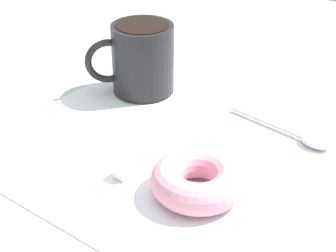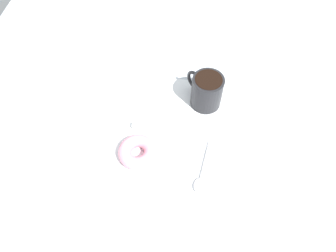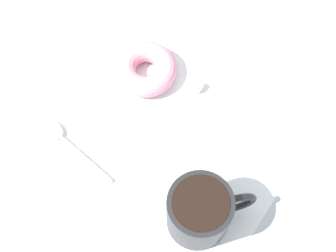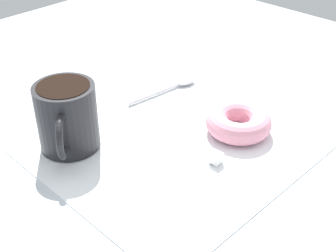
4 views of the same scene
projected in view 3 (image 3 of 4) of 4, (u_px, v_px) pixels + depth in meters
ground_plane at (179, 138)px, 67.86cm from camera, size 120.00×120.00×2.00cm
napkin at (168, 132)px, 66.99cm from camera, size 35.55×35.55×0.30cm
coffee_cup at (200, 211)px, 57.44cm from camera, size 9.38×9.78×9.06cm
donut at (146, 69)px, 69.25cm from camera, size 9.24×9.24×3.15cm
spoon at (62, 138)px, 66.03cm from camera, size 13.52×3.13×0.90cm
sugar_cube at (197, 86)px, 69.05cm from camera, size 1.41×1.41×1.41cm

